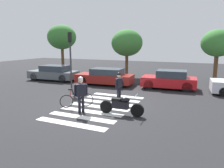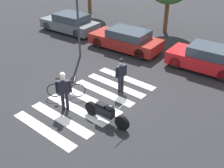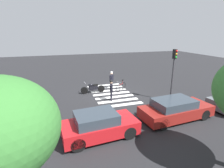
{
  "view_description": "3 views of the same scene",
  "coord_description": "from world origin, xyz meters",
  "px_view_note": "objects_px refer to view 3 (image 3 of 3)",
  "views": [
    {
      "loc": [
        5.08,
        -9.86,
        3.37
      ],
      "look_at": [
        0.05,
        1.63,
        0.97
      ],
      "focal_mm": 34.23,
      "sensor_mm": 36.0,
      "label": 1
    },
    {
      "loc": [
        7.4,
        -7.4,
        6.9
      ],
      "look_at": [
        0.76,
        0.61,
        0.88
      ],
      "focal_mm": 43.69,
      "sensor_mm": 36.0,
      "label": 2
    },
    {
      "loc": [
        4.57,
        14.31,
        5.37
      ],
      "look_at": [
        0.24,
        0.85,
        1.17
      ],
      "focal_mm": 28.2,
      "sensor_mm": 36.0,
      "label": 3
    }
  ],
  "objects_px": {
    "car_red_convertible": "(99,125)",
    "officer_on_foot": "(111,89)",
    "leaning_bicycle": "(121,87)",
    "traffic_light_pole": "(174,67)",
    "police_motorcycle": "(93,88)",
    "officer_by_motorcycle": "(112,79)",
    "car_maroon_wagon": "(175,109)"
  },
  "relations": [
    {
      "from": "car_red_convertible",
      "to": "officer_on_foot",
      "type": "bearing_deg",
      "value": -114.63
    },
    {
      "from": "leaning_bicycle",
      "to": "traffic_light_pole",
      "type": "relative_size",
      "value": 0.33
    },
    {
      "from": "leaning_bicycle",
      "to": "car_red_convertible",
      "type": "height_order",
      "value": "car_red_convertible"
    },
    {
      "from": "car_red_convertible",
      "to": "traffic_light_pole",
      "type": "bearing_deg",
      "value": -155.11
    },
    {
      "from": "police_motorcycle",
      "to": "officer_on_foot",
      "type": "xyz_separation_m",
      "value": [
        -1.03,
        2.28,
        0.53
      ]
    },
    {
      "from": "officer_by_motorcycle",
      "to": "officer_on_foot",
      "type": "bearing_deg",
      "value": 71.8
    },
    {
      "from": "officer_on_foot",
      "to": "car_red_convertible",
      "type": "bearing_deg",
      "value": 65.37
    },
    {
      "from": "officer_on_foot",
      "to": "officer_by_motorcycle",
      "type": "xyz_separation_m",
      "value": [
        -0.9,
        -2.74,
        0.06
      ]
    },
    {
      "from": "police_motorcycle",
      "to": "car_red_convertible",
      "type": "relative_size",
      "value": 0.54
    },
    {
      "from": "officer_by_motorcycle",
      "to": "traffic_light_pole",
      "type": "relative_size",
      "value": 0.44
    },
    {
      "from": "car_maroon_wagon",
      "to": "traffic_light_pole",
      "type": "height_order",
      "value": "traffic_light_pole"
    },
    {
      "from": "officer_on_foot",
      "to": "traffic_light_pole",
      "type": "height_order",
      "value": "traffic_light_pole"
    },
    {
      "from": "officer_on_foot",
      "to": "traffic_light_pole",
      "type": "relative_size",
      "value": 0.42
    },
    {
      "from": "leaning_bicycle",
      "to": "car_maroon_wagon",
      "type": "relative_size",
      "value": 0.29
    },
    {
      "from": "officer_on_foot",
      "to": "car_red_convertible",
      "type": "relative_size",
      "value": 0.42
    },
    {
      "from": "traffic_light_pole",
      "to": "police_motorcycle",
      "type": "bearing_deg",
      "value": -35.67
    },
    {
      "from": "police_motorcycle",
      "to": "officer_by_motorcycle",
      "type": "relative_size",
      "value": 1.22
    },
    {
      "from": "officer_by_motorcycle",
      "to": "car_red_convertible",
      "type": "bearing_deg",
      "value": 67.66
    },
    {
      "from": "leaning_bicycle",
      "to": "traffic_light_pole",
      "type": "xyz_separation_m",
      "value": [
        -2.84,
        3.71,
        2.4
      ]
    },
    {
      "from": "officer_on_foot",
      "to": "leaning_bicycle",
      "type": "bearing_deg",
      "value": -128.32
    },
    {
      "from": "leaning_bicycle",
      "to": "car_maroon_wagon",
      "type": "distance_m",
      "value": 6.45
    },
    {
      "from": "officer_by_motorcycle",
      "to": "car_maroon_wagon",
      "type": "height_order",
      "value": "officer_by_motorcycle"
    },
    {
      "from": "car_maroon_wagon",
      "to": "car_red_convertible",
      "type": "distance_m",
      "value": 5.12
    },
    {
      "from": "car_maroon_wagon",
      "to": "car_red_convertible",
      "type": "relative_size",
      "value": 1.17
    },
    {
      "from": "traffic_light_pole",
      "to": "leaning_bicycle",
      "type": "bearing_deg",
      "value": -52.53
    },
    {
      "from": "leaning_bicycle",
      "to": "officer_on_foot",
      "type": "bearing_deg",
      "value": 51.68
    },
    {
      "from": "car_maroon_wagon",
      "to": "leaning_bicycle",
      "type": "bearing_deg",
      "value": -78.32
    },
    {
      "from": "leaning_bicycle",
      "to": "officer_by_motorcycle",
      "type": "height_order",
      "value": "officer_by_motorcycle"
    },
    {
      "from": "leaning_bicycle",
      "to": "officer_by_motorcycle",
      "type": "distance_m",
      "value": 1.19
    },
    {
      "from": "leaning_bicycle",
      "to": "car_red_convertible",
      "type": "distance_m",
      "value": 7.77
    },
    {
      "from": "leaning_bicycle",
      "to": "officer_by_motorcycle",
      "type": "bearing_deg",
      "value": -44.02
    },
    {
      "from": "police_motorcycle",
      "to": "traffic_light_pole",
      "type": "xyz_separation_m",
      "value": [
        -5.49,
        3.94,
        2.33
      ]
    }
  ]
}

